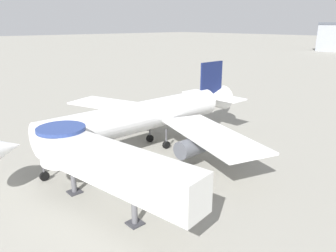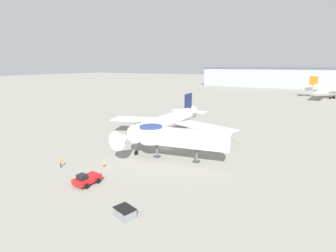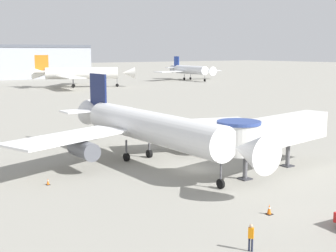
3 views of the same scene
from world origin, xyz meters
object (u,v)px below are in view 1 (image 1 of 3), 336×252
Objects in this scene: main_airplane at (144,117)px; jet_bridge at (99,160)px; traffic_cone_port_wing at (80,127)px; traffic_cone_starboard_wing at (207,192)px.

main_airplane is 12.96m from jet_bridge.
jet_bridge is at bearing -22.76° from traffic_cone_port_wing.
main_airplane reaches higher than jet_bridge.
traffic_cone_starboard_wing is at bearing -1.54° from traffic_cone_port_wing.
main_airplane is at bearing 9.33° from traffic_cone_port_wing.
main_airplane is 1.95× the size of jet_bridge.
main_airplane is 53.32× the size of traffic_cone_port_wing.
traffic_cone_port_wing is (-19.92, 8.36, -3.81)m from jet_bridge.
traffic_cone_starboard_wing is (4.37, 7.71, -3.74)m from jet_bridge.
jet_bridge reaches higher than traffic_cone_starboard_wing.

